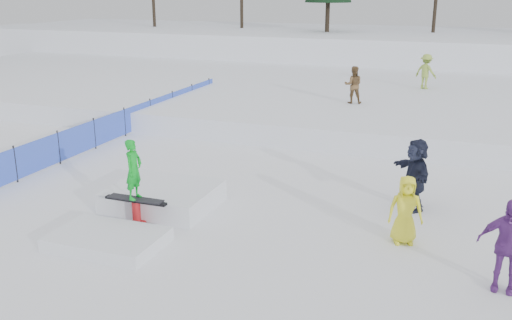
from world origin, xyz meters
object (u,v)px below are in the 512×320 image
(spectator_yellow, at_px, (405,210))
(jib_rail_feature, at_px, (149,205))
(safety_fence, at_px, (125,122))
(spectator_dark, at_px, (415,174))
(spectator_purple, at_px, (507,245))
(walker_ygreen, at_px, (426,72))
(walker_olive, at_px, (353,85))

(spectator_yellow, height_order, jib_rail_feature, jib_rail_feature)
(safety_fence, distance_m, jib_rail_feature, 8.27)
(spectator_dark, bearing_deg, spectator_yellow, -28.86)
(spectator_purple, xyz_separation_m, spectator_dark, (-1.98, 3.62, 0.02))
(walker_ygreen, bearing_deg, spectator_purple, 125.72)
(safety_fence, distance_m, spectator_dark, 11.65)
(spectator_dark, bearing_deg, spectator_purple, -0.25)
(walker_olive, bearing_deg, walker_ygreen, -132.90)
(spectator_purple, distance_m, jib_rail_feature, 8.10)
(spectator_yellow, distance_m, jib_rail_feature, 6.11)
(safety_fence, xyz_separation_m, jib_rail_feature, (4.94, -6.63, -0.25))
(walker_ygreen, relative_size, spectator_purple, 0.90)
(walker_olive, xyz_separation_m, walker_ygreen, (2.53, 4.65, 0.05))
(walker_ygreen, bearing_deg, walker_olive, 87.96)
(spectator_purple, bearing_deg, walker_ygreen, 105.79)
(walker_olive, xyz_separation_m, jib_rail_feature, (-2.68, -11.95, -1.26))
(spectator_purple, bearing_deg, safety_fence, 156.74)
(walker_olive, bearing_deg, safety_fence, 20.57)
(jib_rail_feature, bearing_deg, spectator_yellow, 6.25)
(spectator_yellow, bearing_deg, jib_rail_feature, 170.44)
(spectator_yellow, distance_m, spectator_dark, 2.15)
(walker_ygreen, bearing_deg, spectator_dark, 120.03)
(safety_fence, height_order, spectator_dark, spectator_dark)
(walker_olive, xyz_separation_m, spectator_dark, (3.38, -9.14, -0.64))
(spectator_yellow, bearing_deg, walker_ygreen, 77.23)
(spectator_yellow, bearing_deg, safety_fence, 135.71)
(walker_olive, height_order, spectator_yellow, walker_olive)
(walker_ygreen, relative_size, spectator_yellow, 1.05)
(safety_fence, xyz_separation_m, spectator_dark, (11.00, -3.82, 0.38))
(safety_fence, height_order, walker_olive, walker_olive)
(safety_fence, bearing_deg, jib_rail_feature, -53.32)
(walker_olive, bearing_deg, spectator_purple, 98.41)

